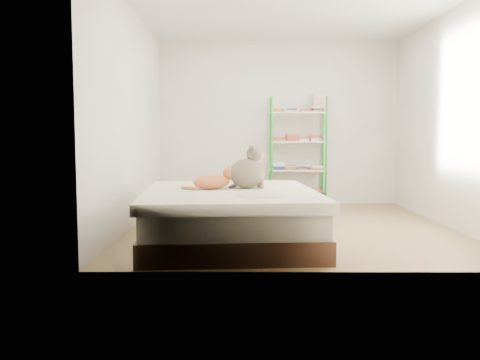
{
  "coord_description": "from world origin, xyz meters",
  "views": [
    {
      "loc": [
        -0.59,
        -6.11,
        1.1
      ],
      "look_at": [
        -0.6,
        -0.67,
        0.62
      ],
      "focal_mm": 38.0,
      "sensor_mm": 36.0,
      "label": 1
    }
  ],
  "objects_px": {
    "bed": "(230,216)",
    "cardboard_box": "(287,199)",
    "grey_cat": "(247,167)",
    "shelf_unit": "(298,150)",
    "white_bin": "(221,193)",
    "orange_cat": "(212,180)"
  },
  "relations": [
    {
      "from": "grey_cat",
      "to": "cardboard_box",
      "type": "height_order",
      "value": "grey_cat"
    },
    {
      "from": "grey_cat",
      "to": "white_bin",
      "type": "bearing_deg",
      "value": -4.13
    },
    {
      "from": "bed",
      "to": "cardboard_box",
      "type": "bearing_deg",
      "value": 67.38
    },
    {
      "from": "shelf_unit",
      "to": "white_bin",
      "type": "relative_size",
      "value": 4.09
    },
    {
      "from": "grey_cat",
      "to": "shelf_unit",
      "type": "xyz_separation_m",
      "value": [
        0.84,
        2.68,
        0.11
      ]
    },
    {
      "from": "grey_cat",
      "to": "shelf_unit",
      "type": "height_order",
      "value": "shelf_unit"
    },
    {
      "from": "bed",
      "to": "cardboard_box",
      "type": "relative_size",
      "value": 4.55
    },
    {
      "from": "bed",
      "to": "shelf_unit",
      "type": "xyz_separation_m",
      "value": [
        1.01,
        2.85,
        0.6
      ]
    },
    {
      "from": "orange_cat",
      "to": "bed",
      "type": "bearing_deg",
      "value": -46.25
    },
    {
      "from": "shelf_unit",
      "to": "grey_cat",
      "type": "bearing_deg",
      "value": -107.33
    },
    {
      "from": "shelf_unit",
      "to": "white_bin",
      "type": "distance_m",
      "value": 1.39
    },
    {
      "from": "orange_cat",
      "to": "grey_cat",
      "type": "distance_m",
      "value": 0.4
    },
    {
      "from": "grey_cat",
      "to": "white_bin",
      "type": "distance_m",
      "value": 2.54
    },
    {
      "from": "grey_cat",
      "to": "white_bin",
      "type": "relative_size",
      "value": 1.07
    },
    {
      "from": "bed",
      "to": "white_bin",
      "type": "bearing_deg",
      "value": 90.36
    },
    {
      "from": "grey_cat",
      "to": "bed",
      "type": "bearing_deg",
      "value": 122.32
    },
    {
      "from": "shelf_unit",
      "to": "cardboard_box",
      "type": "bearing_deg",
      "value": -112.44
    },
    {
      "from": "shelf_unit",
      "to": "white_bin",
      "type": "bearing_deg",
      "value": -169.49
    },
    {
      "from": "cardboard_box",
      "to": "bed",
      "type": "bearing_deg",
      "value": -102.64
    },
    {
      "from": "grey_cat",
      "to": "shelf_unit",
      "type": "relative_size",
      "value": 0.26
    },
    {
      "from": "cardboard_box",
      "to": "orange_cat",
      "type": "bearing_deg",
      "value": -107.5
    },
    {
      "from": "grey_cat",
      "to": "cardboard_box",
      "type": "xyz_separation_m",
      "value": [
        0.61,
        2.13,
        -0.61
      ]
    }
  ]
}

